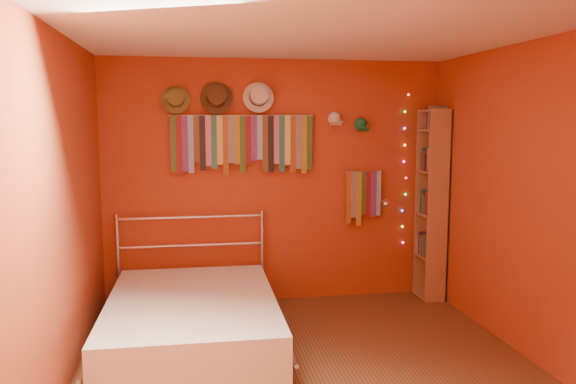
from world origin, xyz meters
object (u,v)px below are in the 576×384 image
bookshelf (435,203)px  bed (192,320)px  reading_lamp (385,203)px  tie_rack (243,141)px

bookshelf → bed: size_ratio=0.99×
bed → reading_lamp: bearing=24.9°
reading_lamp → tie_rack: bearing=173.7°
tie_rack → reading_lamp: 1.59m
tie_rack → bookshelf: bookshelf is taller
bed → tie_rack: bearing=63.8°
reading_lamp → bookshelf: (0.56, 0.01, -0.02)m
bookshelf → bed: 2.81m
bookshelf → bed: bookshelf is taller
tie_rack → reading_lamp: size_ratio=4.99×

